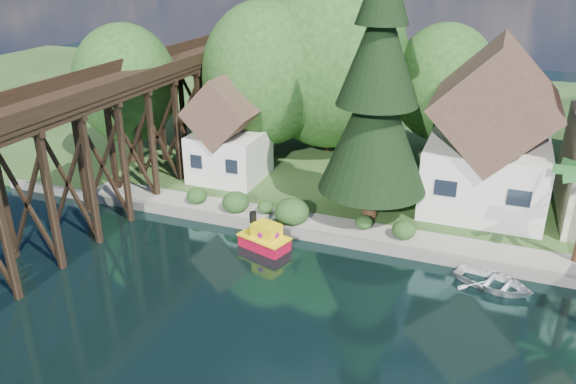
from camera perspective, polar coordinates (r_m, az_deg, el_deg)
name	(u,v)px	position (r m, az deg, el deg)	size (l,w,h in m)	color
ground	(304,323)	(27.42, 1.63, -13.18)	(140.00, 140.00, 0.00)	black
bank	(417,126)	(57.59, 13.01, 6.58)	(140.00, 52.00, 0.50)	#27451B
seawall	(416,254)	(33.14, 12.88, -6.17)	(60.00, 0.40, 0.62)	slate
promenade	(455,246)	(34.05, 16.59, -5.33)	(50.00, 2.60, 0.06)	gray
trestle_bridge	(86,145)	(36.50, -19.84, 4.47)	(4.12, 44.18, 9.30)	black
house_left	(490,139)	(38.50, 19.82, 5.08)	(7.64, 8.64, 11.02)	silver
shed	(229,135)	(41.64, -6.03, 5.79)	(5.09, 5.40, 7.85)	silver
bg_trees	(412,82)	(43.48, 12.53, 10.85)	(49.90, 13.30, 10.57)	#382314
shrubs	(284,208)	(35.66, -0.38, -1.66)	(15.76, 2.47, 1.70)	#1B3B15
conifer	(377,95)	(33.91, 9.04, 9.73)	(6.74, 6.74, 16.58)	#382314
tugboat	(265,238)	(33.29, -2.37, -4.74)	(3.32, 2.44, 2.16)	#AB0B26
boat_white_a	(494,280)	(31.65, 20.18, -8.40)	(2.89, 4.05, 0.84)	silver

